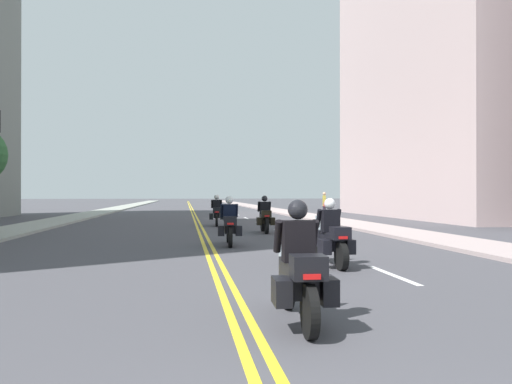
# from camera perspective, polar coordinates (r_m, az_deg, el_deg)

# --- Properties ---
(ground_plane) EXTENTS (264.00, 264.00, 0.00)m
(ground_plane) POSITION_cam_1_polar(r_m,az_deg,el_deg) (49.51, -7.50, -2.19)
(ground_plane) COLOR #434248
(sidewalk_left) EXTENTS (2.50, 144.00, 0.12)m
(sidewalk_left) POSITION_cam_1_polar(r_m,az_deg,el_deg) (50.07, -16.99, -2.09)
(sidewalk_left) COLOR #989B91
(sidewalk_left) RESTS_ON ground
(sidewalk_right) EXTENTS (2.50, 144.00, 0.12)m
(sidewalk_right) POSITION_cam_1_polar(r_m,az_deg,el_deg) (50.31, 1.94, -2.09)
(sidewalk_right) COLOR #A99694
(sidewalk_right) RESTS_ON ground
(centreline_yellow_inner) EXTENTS (0.12, 132.00, 0.01)m
(centreline_yellow_inner) POSITION_cam_1_polar(r_m,az_deg,el_deg) (49.51, -7.64, -2.18)
(centreline_yellow_inner) COLOR yellow
(centreline_yellow_inner) RESTS_ON ground
(centreline_yellow_outer) EXTENTS (0.12, 132.00, 0.01)m
(centreline_yellow_outer) POSITION_cam_1_polar(r_m,az_deg,el_deg) (49.51, -7.36, -2.18)
(centreline_yellow_outer) COLOR yellow
(centreline_yellow_outer) RESTS_ON ground
(lane_dashes_white) EXTENTS (0.14, 56.40, 0.01)m
(lane_dashes_white) POSITION_cam_1_polar(r_m,az_deg,el_deg) (30.81, -0.44, -3.35)
(lane_dashes_white) COLOR silver
(lane_dashes_white) RESTS_ON ground
(building_right_1) EXTENTS (7.28, 21.64, 20.29)m
(building_right_1) POSITION_cam_1_polar(r_m,az_deg,el_deg) (38.86, 20.16, 12.36)
(building_right_1) COLOR #C7ACAA
(building_right_1) RESTS_ON ground
(motorcycle_0) EXTENTS (0.78, 2.11, 1.59)m
(motorcycle_0) POSITION_cam_1_polar(r_m,az_deg,el_deg) (6.30, 5.10, -9.46)
(motorcycle_0) COLOR black
(motorcycle_0) RESTS_ON ground
(motorcycle_1) EXTENTS (0.77, 2.23, 1.57)m
(motorcycle_1) POSITION_cam_1_polar(r_m,az_deg,el_deg) (11.42, 8.83, -5.44)
(motorcycle_1) COLOR black
(motorcycle_1) RESTS_ON ground
(motorcycle_2) EXTENTS (0.78, 2.25, 1.61)m
(motorcycle_2) POSITION_cam_1_polar(r_m,az_deg,el_deg) (15.82, -3.13, -3.90)
(motorcycle_2) COLOR black
(motorcycle_2) RESTS_ON ground
(motorcycle_3) EXTENTS (0.78, 2.16, 1.61)m
(motorcycle_3) POSITION_cam_1_polar(r_m,az_deg,el_deg) (20.99, 1.04, -3.01)
(motorcycle_3) COLOR black
(motorcycle_3) RESTS_ON ground
(motorcycle_4) EXTENTS (0.78, 2.23, 1.65)m
(motorcycle_4) POSITION_cam_1_polar(r_m,az_deg,el_deg) (25.62, -4.64, -2.48)
(motorcycle_4) COLOR black
(motorcycle_4) RESTS_ON ground
(pedestrian_0) EXTENTS (0.32, 0.51, 1.81)m
(pedestrian_0) POSITION_cam_1_polar(r_m,az_deg,el_deg) (32.65, 8.01, -1.53)
(pedestrian_0) COLOR #28232F
(pedestrian_0) RESTS_ON ground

